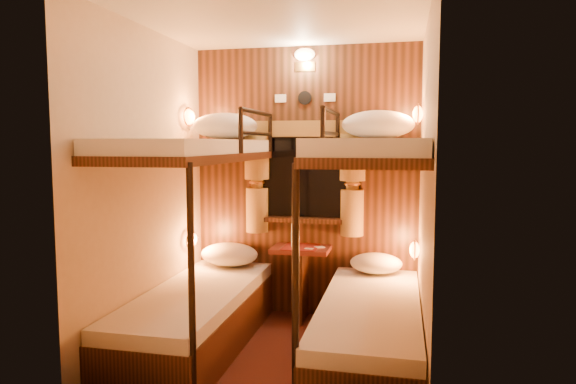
% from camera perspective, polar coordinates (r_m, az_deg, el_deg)
% --- Properties ---
extents(floor, '(2.10, 2.10, 0.00)m').
position_cam_1_polar(floor, '(3.90, -1.11, -18.02)').
color(floor, '#3B1410').
rests_on(floor, ground).
extents(ceiling, '(2.10, 2.10, 0.00)m').
position_cam_1_polar(ceiling, '(3.68, -1.19, 18.76)').
color(ceiling, silver).
rests_on(ceiling, wall_back).
extents(wall_back, '(2.40, 0.00, 2.40)m').
position_cam_1_polar(wall_back, '(4.62, 1.94, 1.06)').
color(wall_back, '#C6B293').
rests_on(wall_back, floor).
extents(wall_front, '(2.40, 0.00, 2.40)m').
position_cam_1_polar(wall_front, '(2.59, -6.65, -2.44)').
color(wall_front, '#C6B293').
rests_on(wall_front, floor).
extents(wall_left, '(0.00, 2.40, 2.40)m').
position_cam_1_polar(wall_left, '(3.95, -15.38, 0.12)').
color(wall_left, '#C6B293').
rests_on(wall_left, floor).
extents(wall_right, '(0.00, 2.40, 2.40)m').
position_cam_1_polar(wall_right, '(3.50, 14.98, -0.54)').
color(wall_right, '#C6B293').
rests_on(wall_right, floor).
extents(back_panel, '(2.00, 0.03, 2.40)m').
position_cam_1_polar(back_panel, '(4.60, 1.90, 1.04)').
color(back_panel, black).
rests_on(back_panel, floor).
extents(bunk_left, '(0.72, 1.90, 1.82)m').
position_cam_1_polar(bunk_left, '(3.97, -10.12, -9.14)').
color(bunk_left, black).
rests_on(bunk_left, floor).
extents(bunk_right, '(0.72, 1.90, 1.82)m').
position_cam_1_polar(bunk_right, '(3.69, 9.12, -10.28)').
color(bunk_right, black).
rests_on(bunk_right, floor).
extents(window, '(1.00, 0.12, 0.79)m').
position_cam_1_polar(window, '(4.58, 1.83, 0.78)').
color(window, black).
rests_on(window, back_panel).
extents(curtains, '(1.10, 0.22, 1.00)m').
position_cam_1_polar(curtains, '(4.54, 1.75, 1.79)').
color(curtains, brown).
rests_on(curtains, back_panel).
extents(back_fixtures, '(0.54, 0.09, 0.48)m').
position_cam_1_polar(back_fixtures, '(4.61, 1.86, 14.09)').
color(back_fixtures, black).
rests_on(back_fixtures, back_panel).
extents(reading_lamps, '(2.00, 0.20, 1.25)m').
position_cam_1_polar(reading_lamps, '(4.27, 1.07, 1.24)').
color(reading_lamps, orange).
rests_on(reading_lamps, wall_left).
extents(table, '(0.50, 0.34, 0.66)m').
position_cam_1_polar(table, '(4.55, 1.43, -9.03)').
color(table, '#5F2615').
rests_on(table, floor).
extents(bottle_left, '(0.07, 0.07, 0.24)m').
position_cam_1_polar(bottle_left, '(4.48, 0.78, -4.82)').
color(bottle_left, '#99BFE5').
rests_on(bottle_left, table).
extents(bottle_right, '(0.06, 0.06, 0.21)m').
position_cam_1_polar(bottle_right, '(4.48, 0.89, -4.99)').
color(bottle_right, '#99BFE5').
rests_on(bottle_right, table).
extents(sachet_a, '(0.08, 0.07, 0.01)m').
position_cam_1_polar(sachet_a, '(4.41, 2.34, -6.33)').
color(sachet_a, silver).
rests_on(sachet_a, table).
extents(sachet_b, '(0.10, 0.10, 0.01)m').
position_cam_1_polar(sachet_b, '(4.49, 3.52, -6.12)').
color(sachet_b, silver).
rests_on(sachet_b, table).
extents(pillow_lower_left, '(0.52, 0.37, 0.20)m').
position_cam_1_polar(pillow_lower_left, '(4.66, -6.54, -6.90)').
color(pillow_lower_left, silver).
rests_on(pillow_lower_left, bunk_left).
extents(pillow_lower_right, '(0.44, 0.31, 0.17)m').
position_cam_1_polar(pillow_lower_right, '(4.44, 9.75, -7.81)').
color(pillow_lower_right, silver).
rests_on(pillow_lower_right, bunk_right).
extents(pillow_upper_left, '(0.57, 0.41, 0.22)m').
position_cam_1_polar(pillow_upper_left, '(4.48, -7.04, 7.29)').
color(pillow_upper_left, silver).
rests_on(pillow_upper_left, bunk_left).
extents(pillow_upper_right, '(0.59, 0.42, 0.23)m').
position_cam_1_polar(pillow_upper_right, '(4.26, 9.97, 7.39)').
color(pillow_upper_right, silver).
rests_on(pillow_upper_right, bunk_right).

